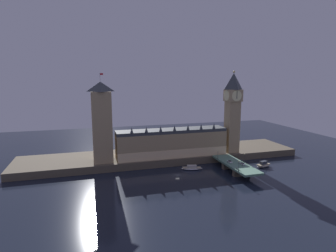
{
  "coord_description": "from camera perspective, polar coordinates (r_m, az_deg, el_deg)",
  "views": [
    {
      "loc": [
        -56.85,
        -171.1,
        64.77
      ],
      "look_at": [
        -0.81,
        20.0,
        30.23
      ],
      "focal_mm": 30.0,
      "sensor_mm": 36.0,
      "label": 1
    }
  ],
  "objects": [
    {
      "name": "ground_plane",
      "position": [
        191.58,
        1.95,
        -9.93
      ],
      "size": [
        400.0,
        400.0,
        0.0
      ],
      "primitive_type": "plane",
      "color": "black"
    },
    {
      "name": "embankment",
      "position": [
        226.34,
        -1.16,
        -6.09
      ],
      "size": [
        220.0,
        42.0,
        5.31
      ],
      "color": "brown",
      "rests_on": "ground_plane"
    },
    {
      "name": "parliament_hall",
      "position": [
        214.53,
        0.77,
        -3.39
      ],
      "size": [
        84.31,
        16.29,
        24.83
      ],
      "color": "tan",
      "rests_on": "embankment"
    },
    {
      "name": "clock_tower",
      "position": [
        227.89,
        12.97,
        3.2
      ],
      "size": [
        11.71,
        11.82,
        64.57
      ],
      "color": "tan",
      "rests_on": "embankment"
    },
    {
      "name": "victoria_tower",
      "position": [
        201.9,
        -13.29,
        0.74
      ],
      "size": [
        13.57,
        13.57,
        62.64
      ],
      "color": "tan",
      "rests_on": "embankment"
    },
    {
      "name": "bridge",
      "position": [
        201.88,
        13.58,
        -7.82
      ],
      "size": [
        13.86,
        46.0,
        6.05
      ],
      "color": "slate",
      "rests_on": "ground_plane"
    },
    {
      "name": "car_northbound_lead",
      "position": [
        202.13,
        12.45,
        -7.1
      ],
      "size": [
        2.06,
        4.28,
        1.37
      ],
      "color": "white",
      "rests_on": "bridge"
    },
    {
      "name": "car_southbound_lead",
      "position": [
        199.78,
        14.89,
        -7.41
      ],
      "size": [
        1.87,
        4.54,
        1.35
      ],
      "color": "silver",
      "rests_on": "bridge"
    },
    {
      "name": "pedestrian_near_rail",
      "position": [
        188.4,
        13.8,
        -8.31
      ],
      "size": [
        0.38,
        0.38,
        1.81
      ],
      "color": "black",
      "rests_on": "bridge"
    },
    {
      "name": "pedestrian_mid_walk",
      "position": [
        206.58,
        14.68,
        -6.74
      ],
      "size": [
        0.38,
        0.38,
        1.72
      ],
      "color": "black",
      "rests_on": "bridge"
    },
    {
      "name": "street_lamp_near",
      "position": [
        184.85,
        14.17,
        -7.54
      ],
      "size": [
        1.34,
        0.6,
        7.11
      ],
      "color": "#2D3333",
      "rests_on": "bridge"
    },
    {
      "name": "street_lamp_mid",
      "position": [
        203.5,
        15.24,
        -6.06
      ],
      "size": [
        1.34,
        0.6,
        6.67
      ],
      "color": "#2D3333",
      "rests_on": "bridge"
    },
    {
      "name": "street_lamp_far",
      "position": [
        209.79,
        10.09,
        -5.47
      ],
      "size": [
        1.34,
        0.6,
        6.2
      ],
      "color": "#2D3333",
      "rests_on": "bridge"
    },
    {
      "name": "boat_upstream",
      "position": [
        202.67,
        4.86,
        -8.49
      ],
      "size": [
        15.58,
        8.58,
        3.2
      ],
      "color": "white",
      "rests_on": "ground_plane"
    },
    {
      "name": "boat_downstream",
      "position": [
        218.85,
        18.81,
        -7.47
      ],
      "size": [
        12.64,
        7.2,
        4.44
      ],
      "color": "#B2A893",
      "rests_on": "ground_plane"
    }
  ]
}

